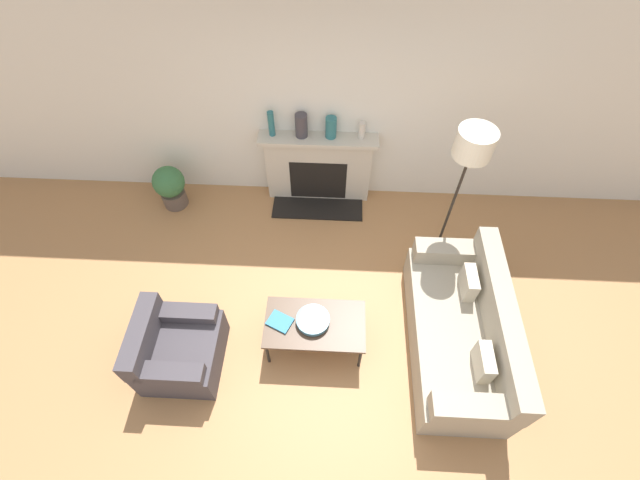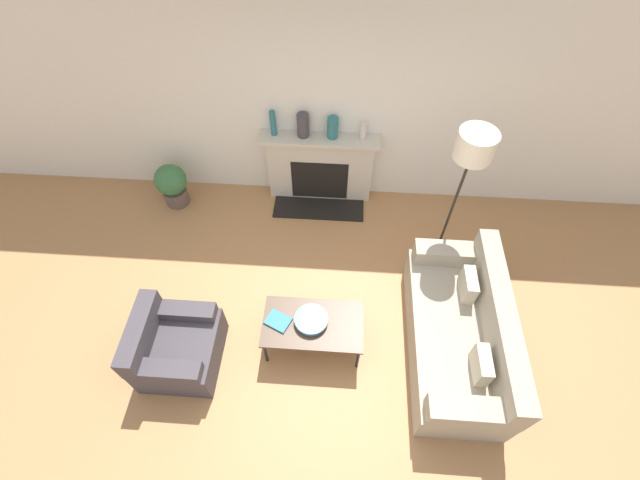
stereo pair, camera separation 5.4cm
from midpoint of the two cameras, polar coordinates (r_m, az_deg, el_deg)
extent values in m
plane|color=#A87547|center=(4.75, 0.18, -15.60)|extent=(18.00, 18.00, 0.00)
cube|color=silver|center=(5.21, 2.17, 18.15)|extent=(18.00, 0.06, 2.90)
cube|color=beige|center=(5.73, 0.28, 9.52)|extent=(1.36, 0.20, 0.97)
cube|color=black|center=(5.76, 0.22, 8.00)|extent=(0.75, 0.04, 0.63)
cube|color=black|center=(5.87, 0.09, 4.27)|extent=(1.22, 0.40, 0.02)
cube|color=beige|center=(5.36, 0.28, 13.27)|extent=(1.48, 0.28, 0.05)
cube|color=#9E937F|center=(4.82, 17.51, -12.24)|extent=(0.87, 1.91, 0.44)
cube|color=#9E937F|center=(4.56, 23.06, -9.83)|extent=(0.20, 1.91, 0.43)
cube|color=#9E937F|center=(4.97, 17.28, -1.74)|extent=(0.80, 0.22, 0.22)
cube|color=#9E937F|center=(4.24, 20.07, -20.71)|extent=(0.80, 0.22, 0.22)
cube|color=#C0B49C|center=(4.76, 19.46, -5.68)|extent=(0.12, 0.32, 0.28)
cube|color=#C0B49C|center=(4.38, 21.05, -15.30)|extent=(0.12, 0.32, 0.28)
cube|color=#423D42|center=(4.77, -17.72, -13.83)|extent=(0.77, 0.80, 0.42)
cube|color=#423D42|center=(4.56, -22.52, -11.41)|extent=(0.18, 0.80, 0.31)
cube|color=#423D42|center=(4.43, -19.67, -16.03)|extent=(0.69, 0.18, 0.13)
cube|color=#423D42|center=(4.65, -17.59, -8.98)|extent=(0.69, 0.18, 0.13)
cube|color=#4C3828|center=(4.44, -0.59, -11.14)|extent=(1.03, 0.58, 0.03)
cylinder|color=black|center=(4.59, -6.95, -14.68)|extent=(0.03, 0.03, 0.41)
cylinder|color=black|center=(4.55, 5.40, -15.48)|extent=(0.03, 0.03, 0.41)
cylinder|color=black|center=(4.79, -6.10, -9.21)|extent=(0.03, 0.03, 0.41)
cylinder|color=black|center=(4.76, 5.47, -9.91)|extent=(0.03, 0.03, 0.41)
cylinder|color=#38667A|center=(4.43, -0.83, -10.79)|extent=(0.12, 0.12, 0.02)
cylinder|color=#38667A|center=(4.40, -0.84, -10.59)|extent=(0.34, 0.34, 0.05)
cube|color=teal|center=(4.45, -5.26, -10.70)|extent=(0.30, 0.27, 0.02)
cylinder|color=black|center=(5.57, 15.27, -2.05)|extent=(0.38, 0.38, 0.03)
cylinder|color=black|center=(4.93, 17.35, 3.65)|extent=(0.03, 0.03, 1.67)
cylinder|color=beige|center=(4.30, 20.37, 11.77)|extent=(0.37, 0.37, 0.28)
cylinder|color=#28666B|center=(5.33, -5.98, 15.25)|extent=(0.08, 0.08, 0.33)
cylinder|color=#3D383D|center=(5.29, -1.97, 15.04)|extent=(0.15, 0.15, 0.30)
cylinder|color=#28666B|center=(5.28, 2.02, 14.75)|extent=(0.13, 0.13, 0.27)
cylinder|color=beige|center=(5.30, 6.11, 14.28)|extent=(0.08, 0.08, 0.22)
cylinder|color=brown|center=(6.20, -18.34, 5.63)|extent=(0.32, 0.32, 0.23)
sphere|color=#386B3D|center=(5.99, -19.08, 7.59)|extent=(0.41, 0.41, 0.41)
camera|label=1|loc=(0.03, -89.69, 0.41)|focal=24.00mm
camera|label=2|loc=(0.03, 90.31, -0.41)|focal=24.00mm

